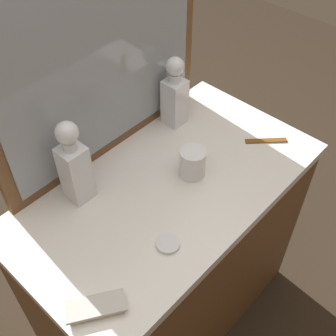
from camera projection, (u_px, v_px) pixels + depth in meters
ground_plane at (168, 307)px, 2.01m from camera, size 6.00×6.00×0.00m
dresser at (168, 257)px, 1.70m from camera, size 1.05×0.58×0.86m
dresser_mirror at (99, 45)px, 1.23m from camera, size 0.82×0.03×0.79m
crystal_decanter_far_right at (175, 98)px, 1.53m from camera, size 0.07×0.07×0.27m
crystal_decanter_rear at (75, 169)px, 1.27m from camera, size 0.08×0.08×0.30m
crystal_tumbler_left at (192, 164)px, 1.39m from camera, size 0.09×0.09×0.10m
silver_brush_center at (96, 307)px, 1.08m from camera, size 0.16×0.13×0.02m
porcelain_dish at (168, 244)px, 1.22m from camera, size 0.07×0.07×0.01m
tortoiseshell_comb at (266, 141)px, 1.53m from camera, size 0.12×0.12×0.01m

